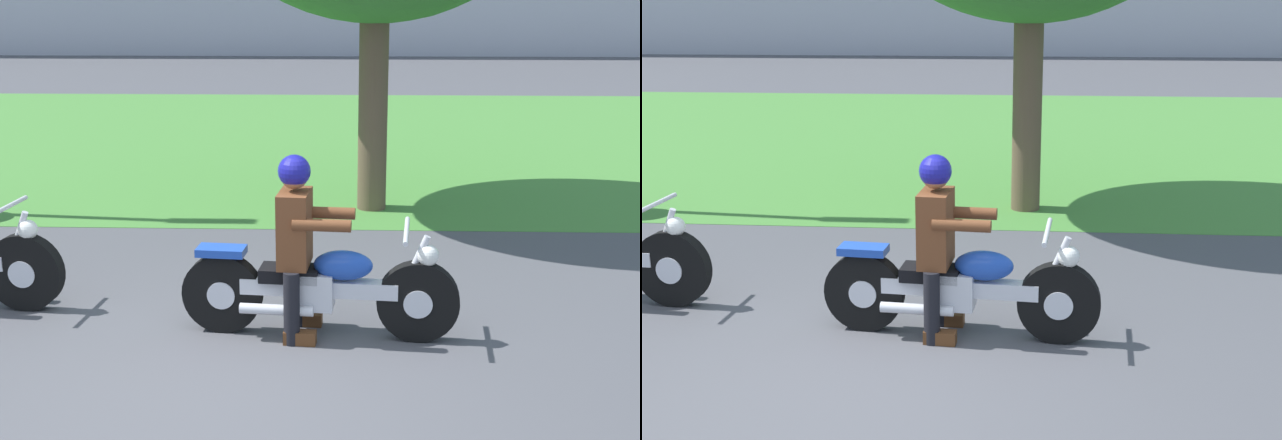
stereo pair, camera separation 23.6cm
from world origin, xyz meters
TOP-DOWN VIEW (x-y plane):
  - ground at (0.00, 0.00)m, footprint 120.00×120.00m
  - grass_verge at (0.00, 9.82)m, footprint 60.00×12.00m
  - motorcycle_lead at (0.78, 0.98)m, footprint 2.09×0.66m
  - rider_lead at (0.61, 0.99)m, footprint 0.57×0.49m

SIDE VIEW (x-z plane):
  - ground at x=0.00m, z-range 0.00..0.00m
  - grass_verge at x=0.00m, z-range 0.00..0.01m
  - motorcycle_lead at x=0.78m, z-range -0.05..0.81m
  - rider_lead at x=0.61m, z-range 0.11..1.50m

